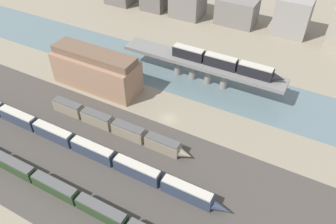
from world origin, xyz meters
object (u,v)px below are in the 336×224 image
Objects in this scene: train_yard_near at (83,201)px; warehouse_building at (96,70)px; train_yard_mid at (57,135)px; train_on_bridge at (225,63)px; train_yard_far at (116,126)px.

train_yard_near is 47.76m from warehouse_building.
train_on_bridge is at bearing 55.83° from train_yard_mid.
train_yard_far is at bearing 107.90° from train_yard_near.
warehouse_building is (-6.21, 26.32, 4.28)m from train_yard_mid.
train_on_bridge is 1.27× the size of warehouse_building.
train_yard_mid is 16.23m from train_yard_far.
train_yard_far is (-18.74, -34.88, -7.51)m from train_on_bridge.
warehouse_building reaches higher than train_yard_far.
train_yard_mid is 3.35× the size of warehouse_building.
train_yard_mid is 27.38m from warehouse_building.
train_yard_mid reaches higher than train_yard_near.
train_on_bridge is at bearing 61.75° from train_yard_far.
train_yard_far reaches higher than train_yard_near.
train_yard_far is (-7.77, 24.07, 0.21)m from train_yard_near.
train_yard_near is at bearing -56.58° from warehouse_building.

